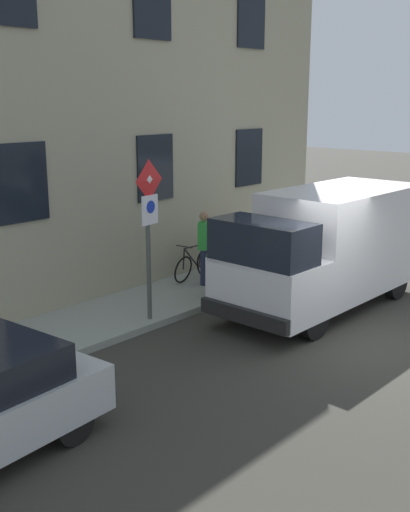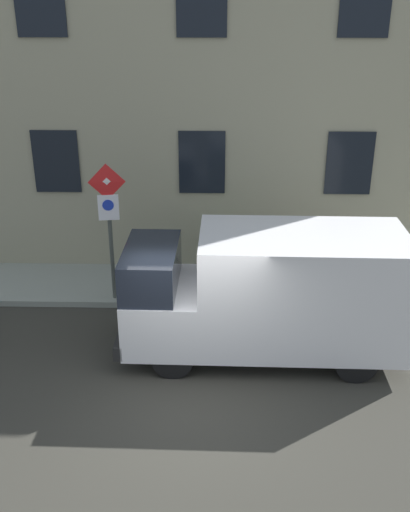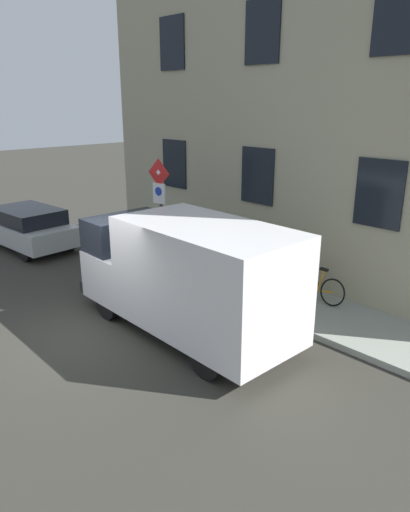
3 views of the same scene
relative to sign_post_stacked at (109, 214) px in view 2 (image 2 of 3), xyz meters
name	(u,v)px [view 2 (image 2 of 3)]	position (x,y,z in m)	size (l,w,h in m)	color
ground_plane	(194,393)	(-3.28, -1.94, -2.17)	(80.00, 80.00, 0.00)	#32302A
sidewalk_slab	(201,286)	(0.82, -1.94, -2.10)	(2.06, 14.66, 0.14)	gray
building_facade	(202,91)	(2.19, -1.94, 2.25)	(0.75, 12.66, 8.84)	gray
sign_post_stacked	(109,214)	(0.00, 0.00, 0.00)	(0.18, 0.56, 3.02)	#474C47
delivery_van	(269,292)	(-1.91, -3.31, -0.84)	(2.08, 5.36, 2.50)	silver
bicycle_orange	(298,262)	(1.30, -4.29, -1.66)	(0.46, 1.71, 0.89)	black
bicycle_purple	(266,261)	(1.30, -3.51, -1.66)	(0.46, 1.71, 0.89)	black
bicycle_black	(234,261)	(1.30, -2.73, -1.66)	(0.46, 1.72, 0.89)	black
pedestrian	(225,247)	(0.83, -2.50, -1.10)	(0.44, 0.48, 1.72)	#262B47
litter_bin	(208,279)	(0.14, -2.12, -1.58)	(0.44, 0.44, 0.90)	#2D5133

